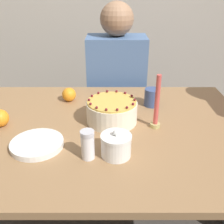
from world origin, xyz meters
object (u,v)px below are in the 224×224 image
Objects in this scene: sugar_bowl at (116,145)px; person_man_blue_shirt at (116,102)px; cake at (112,111)px; candle at (157,107)px; sugar_shaker at (88,145)px.

person_man_blue_shirt is (0.02, 0.92, -0.24)m from sugar_bowl.
cake is 0.95× the size of candle.
person_man_blue_shirt reaches higher than candle.
person_man_blue_shirt is (-0.17, 0.70, -0.30)m from candle.
candle is (0.29, 0.23, 0.04)m from sugar_shaker.
cake is 0.27m from sugar_bowl.
person_man_blue_shirt is at bearing 103.43° from candle.
sugar_bowl is 0.11m from sugar_shaker.
cake reaches higher than sugar_bowl.
cake is 0.70m from person_man_blue_shirt.
cake is at bearing 87.15° from person_man_blue_shirt.
sugar_shaker is 0.10× the size of person_man_blue_shirt.
sugar_shaker is at bearing 82.58° from person_man_blue_shirt.
cake is at bearing 93.46° from sugar_bowl.
sugar_bowl is 0.10× the size of person_man_blue_shirt.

